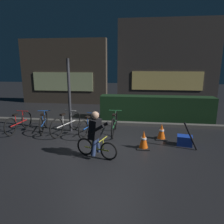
% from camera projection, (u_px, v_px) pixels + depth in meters
% --- Properties ---
extents(ground_plane, '(40.00, 40.00, 0.00)m').
position_uv_depth(ground_plane, '(103.00, 145.00, 6.32)').
color(ground_plane, black).
extents(sidewalk_curb, '(12.00, 0.24, 0.12)m').
position_uv_depth(sidewalk_curb, '(112.00, 123.00, 8.43)').
color(sidewalk_curb, '#56544F').
rests_on(sidewalk_curb, ground).
extents(hedge_row, '(4.80, 0.70, 1.06)m').
position_uv_depth(hedge_row, '(156.00, 108.00, 8.97)').
color(hedge_row, black).
rests_on(hedge_row, ground).
extents(storefront_left, '(5.25, 0.54, 3.84)m').
position_uv_depth(storefront_left, '(64.00, 72.00, 12.59)').
color(storefront_left, '#42382D').
rests_on(storefront_left, ground).
extents(storefront_right, '(5.93, 0.54, 4.96)m').
position_uv_depth(storefront_right, '(167.00, 63.00, 12.37)').
color(storefront_right, '#383330').
rests_on(storefront_right, ground).
extents(street_post, '(0.10, 0.10, 2.59)m').
position_uv_depth(street_post, '(69.00, 96.00, 7.36)').
color(street_post, '#2D2D33').
rests_on(street_post, ground).
extents(parked_bike_leftmost, '(0.46, 1.56, 0.72)m').
position_uv_depth(parked_bike_leftmost, '(19.00, 123.00, 7.51)').
color(parked_bike_leftmost, black).
rests_on(parked_bike_leftmost, ground).
extents(parked_bike_left_mid, '(0.52, 1.51, 0.72)m').
position_uv_depth(parked_bike_left_mid, '(44.00, 122.00, 7.57)').
color(parked_bike_left_mid, black).
rests_on(parked_bike_left_mid, ground).
extents(parked_bike_center_left, '(0.59, 1.65, 0.79)m').
position_uv_depth(parked_bike_center_left, '(66.00, 124.00, 7.30)').
color(parked_bike_center_left, black).
rests_on(parked_bike_center_left, ground).
extents(parked_bike_center_right, '(0.51, 1.52, 0.72)m').
position_uv_depth(parked_bike_center_right, '(90.00, 125.00, 7.19)').
color(parked_bike_center_right, black).
rests_on(parked_bike_center_right, ground).
extents(parked_bike_right_mid, '(0.46, 1.70, 0.78)m').
position_uv_depth(parked_bike_right_mid, '(114.00, 124.00, 7.30)').
color(parked_bike_right_mid, black).
rests_on(parked_bike_right_mid, ground).
extents(traffic_cone_near, '(0.36, 0.36, 0.53)m').
position_uv_depth(traffic_cone_near, '(144.00, 140.00, 6.02)').
color(traffic_cone_near, black).
rests_on(traffic_cone_near, ground).
extents(traffic_cone_far, '(0.36, 0.36, 0.53)m').
position_uv_depth(traffic_cone_far, '(162.00, 132.00, 6.76)').
color(traffic_cone_far, black).
rests_on(traffic_cone_far, ground).
extents(blue_crate, '(0.49, 0.40, 0.30)m').
position_uv_depth(blue_crate, '(185.00, 141.00, 6.27)').
color(blue_crate, '#193DB7').
rests_on(blue_crate, ground).
extents(cyclist, '(1.15, 0.62, 1.25)m').
position_uv_depth(cyclist, '(96.00, 134.00, 5.39)').
color(cyclist, black).
rests_on(cyclist, ground).
extents(closed_umbrella, '(0.42, 0.25, 0.77)m').
position_uv_depth(closed_umbrella, '(190.00, 136.00, 5.97)').
color(closed_umbrella, black).
rests_on(closed_umbrella, ground).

